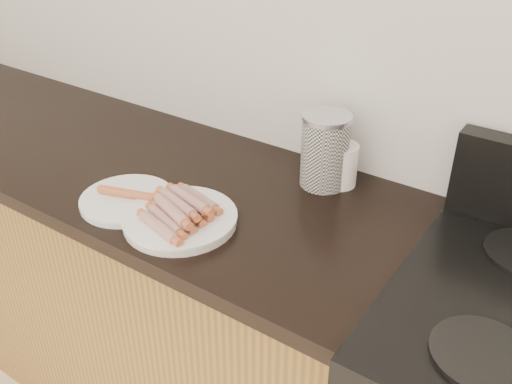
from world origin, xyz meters
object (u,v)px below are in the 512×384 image
Objects in this scene: canister at (325,150)px; mug at (340,165)px; main_plate at (180,220)px; side_plate at (127,200)px.

canister is 0.06m from mug.
canister reaches higher than main_plate.
main_plate is at bearing -117.71° from canister.
canister reaches higher than side_plate.
mug is (0.03, 0.02, -0.04)m from canister.
main_plate is 0.44m from mug.
mug is (0.22, 0.38, 0.05)m from main_plate.
mug is at bearing 34.79° from canister.
mug reaches higher than side_plate.
main_plate is at bearing -120.26° from mug.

